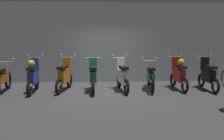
{
  "coord_description": "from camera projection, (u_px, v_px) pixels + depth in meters",
  "views": [
    {
      "loc": [
        -0.19,
        -7.7,
        1.8
      ],
      "look_at": [
        0.15,
        0.22,
        0.75
      ],
      "focal_mm": 36.34,
      "sensor_mm": 36.0,
      "label": 1
    }
  ],
  "objects": [
    {
      "name": "motorbike_slot_3",
      "position": [
        93.0,
        77.0,
        7.91
      ],
      "size": [
        0.56,
        1.68,
        1.18
      ],
      "color": "black",
      "rests_on": "ground"
    },
    {
      "name": "motorbike_slot_5",
      "position": [
        151.0,
        76.0,
        8.22
      ],
      "size": [
        0.59,
        1.95,
        1.15
      ],
      "color": "black",
      "rests_on": "ground"
    },
    {
      "name": "motorbike_slot_1",
      "position": [
        33.0,
        76.0,
        7.8
      ],
      "size": [
        0.59,
        1.68,
        1.29
      ],
      "color": "black",
      "rests_on": "ground"
    },
    {
      "name": "motorbike_slot_0",
      "position": [
        2.0,
        78.0,
        7.76
      ],
      "size": [
        0.59,
        1.95,
        1.15
      ],
      "color": "black",
      "rests_on": "ground"
    },
    {
      "name": "motorbike_slot_2",
      "position": [
        65.0,
        76.0,
        8.07
      ],
      "size": [
        0.58,
        1.67,
        1.29
      ],
      "color": "black",
      "rests_on": "ground"
    },
    {
      "name": "motorbike_slot_4",
      "position": [
        122.0,
        76.0,
        8.03
      ],
      "size": [
        0.58,
        1.68,
        1.29
      ],
      "color": "black",
      "rests_on": "ground"
    },
    {
      "name": "back_wall",
      "position": [
        107.0,
        43.0,
        9.78
      ],
      "size": [
        16.0,
        0.3,
        3.37
      ],
      "primitive_type": "cube",
      "color": "gray",
      "rests_on": "ground"
    },
    {
      "name": "motorbike_slot_6",
      "position": [
        179.0,
        74.0,
        8.25
      ],
      "size": [
        0.59,
        1.68,
        1.29
      ],
      "color": "black",
      "rests_on": "ground"
    },
    {
      "name": "ground_plane",
      "position": [
        108.0,
        92.0,
        7.87
      ],
      "size": [
        80.0,
        80.0,
        0.0
      ],
      "primitive_type": "plane",
      "color": "#424244"
    },
    {
      "name": "motorbike_slot_7",
      "position": [
        208.0,
        75.0,
        8.19
      ],
      "size": [
        0.59,
        1.68,
        1.29
      ],
      "color": "black",
      "rests_on": "ground"
    }
  ]
}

